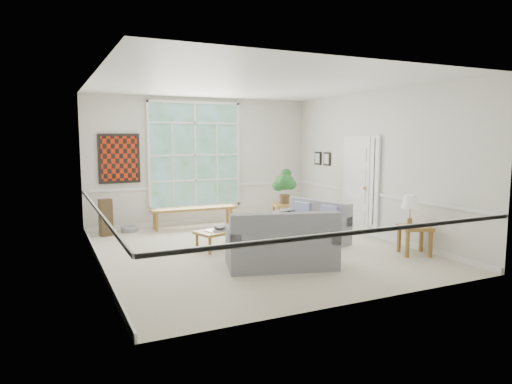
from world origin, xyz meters
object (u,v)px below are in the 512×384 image
coffee_table (222,239)px  side_table (415,240)px  loveseat_front (281,238)px  end_table (285,215)px  loveseat_right (310,222)px

coffee_table → side_table: bearing=-49.0°
loveseat_front → coffee_table: bearing=122.2°
coffee_table → side_table: (2.93, -1.86, 0.08)m
coffee_table → end_table: size_ratio=1.82×
coffee_table → end_table: bearing=17.4°
side_table → coffee_table: bearing=147.6°
loveseat_right → side_table: (1.14, -1.65, -0.14)m
loveseat_right → side_table: size_ratio=2.87×
coffee_table → side_table: side_table is taller
coffee_table → end_table: end_table is taller
side_table → loveseat_front: bearing=171.9°
loveseat_front → loveseat_right: bearing=59.6°
loveseat_right → loveseat_front: 1.87m
coffee_table → side_table: 3.47m
end_table → side_table: 3.39m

